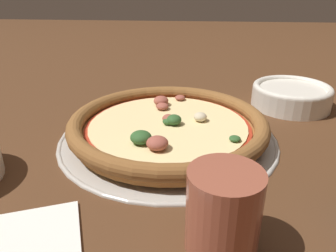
% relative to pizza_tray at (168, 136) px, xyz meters
% --- Properties ---
extents(ground_plane, '(3.00, 3.00, 0.00)m').
position_rel_pizza_tray_xyz_m(ground_plane, '(0.00, 0.00, -0.00)').
color(ground_plane, '#4C2D19').
extents(pizza_tray, '(0.36, 0.36, 0.01)m').
position_rel_pizza_tray_xyz_m(pizza_tray, '(0.00, 0.00, 0.00)').
color(pizza_tray, '#B7B2A8').
rests_on(pizza_tray, ground_plane).
extents(pizza, '(0.32, 0.32, 0.04)m').
position_rel_pizza_tray_xyz_m(pizza, '(-0.00, 0.00, 0.02)').
color(pizza, '#A86B33').
rests_on(pizza, pizza_tray).
extents(bowl_near, '(0.16, 0.16, 0.05)m').
position_rel_pizza_tray_xyz_m(bowl_near, '(0.16, -0.24, 0.02)').
color(bowl_near, silver).
rests_on(bowl_near, ground_plane).
extents(drinking_cup, '(0.07, 0.07, 0.09)m').
position_rel_pizza_tray_xyz_m(drinking_cup, '(-0.23, -0.07, 0.04)').
color(drinking_cup, brown).
rests_on(drinking_cup, ground_plane).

